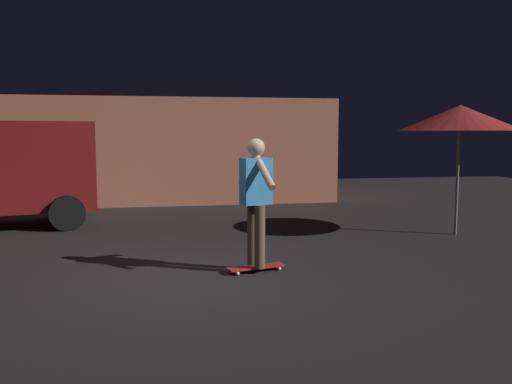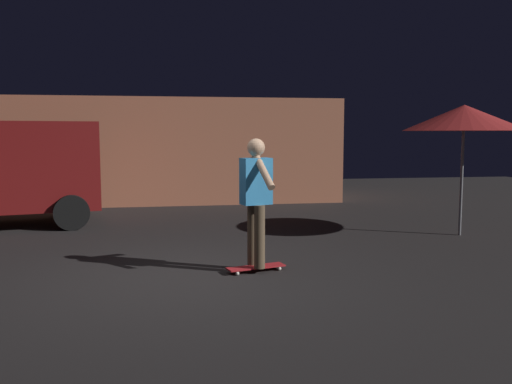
{
  "view_description": "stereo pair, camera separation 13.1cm",
  "coord_description": "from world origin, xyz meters",
  "views": [
    {
      "loc": [
        -0.31,
        -6.74,
        1.8
      ],
      "look_at": [
        0.98,
        0.12,
        1.05
      ],
      "focal_mm": 38.16,
      "sensor_mm": 36.0,
      "label": 1
    },
    {
      "loc": [
        -0.18,
        -6.76,
        1.8
      ],
      "look_at": [
        0.98,
        0.12,
        1.05
      ],
      "focal_mm": 38.16,
      "sensor_mm": 36.0,
      "label": 2
    }
  ],
  "objects": [
    {
      "name": "patio_umbrella",
      "position": [
        4.99,
        2.05,
        2.07
      ],
      "size": [
        2.1,
        2.1,
        2.3
      ],
      "color": "slate",
      "rests_on": "ground_plane"
    },
    {
      "name": "ground_plane",
      "position": [
        0.0,
        0.0,
        0.0
      ],
      "size": [
        28.0,
        28.0,
        0.0
      ],
      "primitive_type": "plane",
      "color": "black"
    },
    {
      "name": "low_building",
      "position": [
        -1.42,
        8.42,
        1.35
      ],
      "size": [
        11.67,
        3.23,
        2.7
      ],
      "color": "#B76B4C",
      "rests_on": "ground_plane"
    },
    {
      "name": "skater",
      "position": [
        0.98,
        0.12,
        1.04
      ],
      "size": [
        0.42,
        0.97,
        1.67
      ],
      "color": "brown",
      "rests_on": "skateboard_ridden"
    },
    {
      "name": "skateboard_ridden",
      "position": [
        0.98,
        0.12,
        0.06
      ],
      "size": [
        0.81,
        0.39,
        0.07
      ],
      "color": "#AD1E23",
      "rests_on": "ground_plane"
    }
  ]
}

